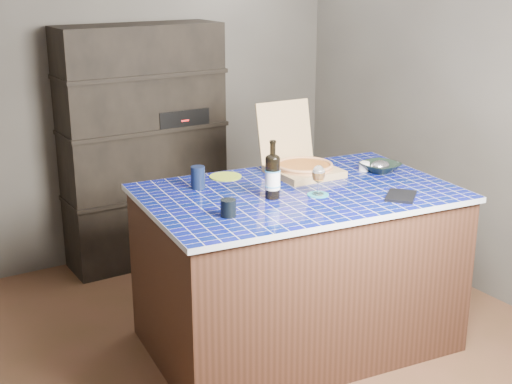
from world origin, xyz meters
TOP-DOWN VIEW (x-y plane):
  - room at (0.00, 0.00)m, footprint 3.50×3.50m
  - shelving_unit at (0.00, 1.53)m, footprint 1.20×0.41m
  - kitchen_island at (0.24, -0.15)m, footprint 1.88×1.31m
  - pizza_box at (0.45, 0.12)m, footprint 0.40×0.48m
  - mead_bottle at (0.04, -0.18)m, footprint 0.09×0.09m
  - teal_trivet at (0.28, -0.27)m, footprint 0.12×0.12m
  - wine_glass at (0.28, -0.27)m, footprint 0.07×0.07m
  - tumbler at (-0.32, -0.32)m, footprint 0.08×0.08m
  - dvd_case at (0.65, -0.55)m, footprint 0.26×0.25m
  - bowl at (0.90, -0.10)m, footprint 0.26×0.26m
  - foil_contents at (0.90, -0.10)m, footprint 0.13×0.11m
  - white_jar at (0.82, -0.03)m, footprint 0.07×0.07m
  - navy_cup at (-0.23, 0.19)m, footprint 0.08×0.08m
  - green_trivet at (0.02, 0.31)m, footprint 0.20×0.20m

SIDE VIEW (x-z plane):
  - kitchen_island at x=0.24m, z-range 0.00..0.97m
  - shelving_unit at x=0.00m, z-range 0.00..1.80m
  - teal_trivet at x=0.28m, z-range 0.97..0.97m
  - green_trivet at x=0.02m, z-range 0.97..0.98m
  - dvd_case at x=0.65m, z-range 0.97..0.99m
  - white_jar at x=0.82m, z-range 0.97..1.02m
  - bowl at x=0.90m, z-range 0.97..1.03m
  - foil_contents at x=0.90m, z-range 0.98..1.04m
  - tumbler at x=-0.32m, z-range 0.97..1.06m
  - pizza_box at x=0.45m, z-range 0.82..1.24m
  - navy_cup at x=-0.23m, z-range 0.97..1.10m
  - wine_glass at x=0.28m, z-range 1.00..1.17m
  - mead_bottle at x=0.04m, z-range 0.93..1.26m
  - room at x=0.00m, z-range -0.50..3.00m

